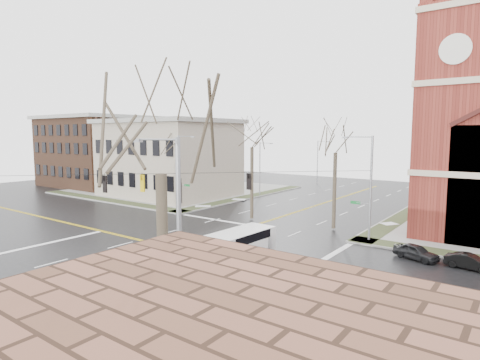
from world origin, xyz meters
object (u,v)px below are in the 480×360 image
Objects in this scene: tree_nw_near at (252,142)px; cargo_van at (242,243)px; signal_pole_ne at (369,185)px; streetlight_north_b at (318,160)px; signal_pole_nw at (180,171)px; tree_ne at (336,148)px; parked_car_a at (416,252)px; signal_pole_se at (176,243)px; tree_nw_far at (175,150)px; streetlight_north_a at (261,166)px; tree_se at (161,157)px; parked_car_b at (470,262)px.

cargo_van is at bearing -58.29° from tree_nw_near.
signal_pole_ne reaches higher than streetlight_north_b.
signal_pole_nw is 20.72m from cargo_van.
tree_ne is (-4.06, 2.26, 3.06)m from signal_pole_ne.
tree_nw_near is at bearing 95.56° from parked_car_a.
signal_pole_ne and signal_pole_se have the same top height.
tree_ne is (1.43, 13.31, 6.65)m from cargo_van.
tree_nw_far reaches higher than signal_pole_ne.
signal_pole_ne is at bearing 90.00° from signal_pole_se.
signal_pole_se is 1.45× the size of cargo_van.
tree_ne reaches higher than parked_car_a.
tree_nw_far is at bearing 176.20° from tree_nw_near.
streetlight_north_a is at bearing 141.53° from tree_ne.
tree_nw_near is 1.05× the size of tree_ne.
tree_nw_near is (-17.85, 4.31, 7.84)m from parked_car_a.
signal_pole_ne is 7.04m from parked_car_a.
cargo_van is 24.85m from tree_nw_far.
tree_se is at bearing -68.94° from streetlight_north_b.
cargo_van is at bearing -33.38° from tree_nw_far.
tree_se reaches higher than streetlight_north_b.
signal_pole_se is 1.12× the size of streetlight_north_a.
tree_ne reaches higher than cargo_van.
streetlight_north_b is 49.92m from parked_car_b.
parked_car_a is 12.59m from tree_ne.
signal_pole_ne is 1.45× the size of cargo_van.
streetlight_north_a is 36.18m from parked_car_b.
signal_pole_nw is 27.82m from parked_car_a.
signal_pole_ne is 1.00× the size of signal_pole_se.
tree_ne is at bearing 99.13° from signal_pole_se.
streetlight_north_a is (-21.97, 16.50, -0.48)m from signal_pole_ne.
streetlight_north_b is 38.80m from tree_ne.
streetlight_north_b is 0.68× the size of tree_se.
tree_ne reaches higher than signal_pole_ne.
tree_ne reaches higher than parked_car_b.
signal_pole_se is 0.81× the size of tree_ne.
tree_nw_near is (-7.69, 12.44, 7.05)m from cargo_van.
parked_car_a is 0.30× the size of tree_ne.
streetlight_north_a is at bearing -90.00° from streetlight_north_b.
signal_pole_nw is 1.12× the size of streetlight_north_a.
signal_pole_nw is at bearing 133.94° from tree_se.
tree_se reaches higher than signal_pole_ne.
parked_car_a is 24.08m from tree_se.
cargo_van is (16.49, -27.55, -3.10)m from streetlight_north_a.
signal_pole_ne is 0.76× the size of tree_se.
signal_pole_ne is at bearing 66.60° from cargo_van.
tree_ne reaches higher than signal_pole_se.
streetlight_north_a is 0.79× the size of tree_nw_far.
parked_car_a is (4.68, 20.09, -4.38)m from signal_pole_se.
cargo_van is at bearing -59.10° from streetlight_north_a.
streetlight_north_b is at bearing 117.62° from tree_ne.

